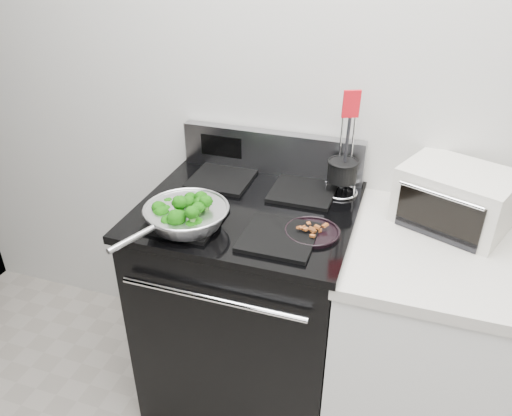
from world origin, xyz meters
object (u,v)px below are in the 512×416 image
at_px(skillet, 186,215).
at_px(utensil_holder, 342,176).
at_px(gas_range, 249,302).
at_px(toaster_oven, 455,197).
at_px(bacon_plate, 312,229).

relative_size(skillet, utensil_holder, 1.09).
bearing_deg(skillet, gas_range, 74.09).
distance_m(skillet, toaster_oven, 0.94).
distance_m(utensil_holder, toaster_oven, 0.41).
distance_m(gas_range, bacon_plate, 0.56).
bearing_deg(bacon_plate, skillet, -167.31).
bearing_deg(bacon_plate, toaster_oven, 31.39).
distance_m(gas_range, utensil_holder, 0.65).
bearing_deg(utensil_holder, toaster_oven, -29.61).
bearing_deg(gas_range, toaster_oven, 13.00).
xyz_separation_m(gas_range, bacon_plate, (0.27, -0.11, 0.48)).
xyz_separation_m(gas_range, skillet, (-0.15, -0.20, 0.51)).
relative_size(bacon_plate, toaster_oven, 0.43).
xyz_separation_m(skillet, toaster_oven, (0.87, 0.37, 0.03)).
relative_size(gas_range, skillet, 2.51).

